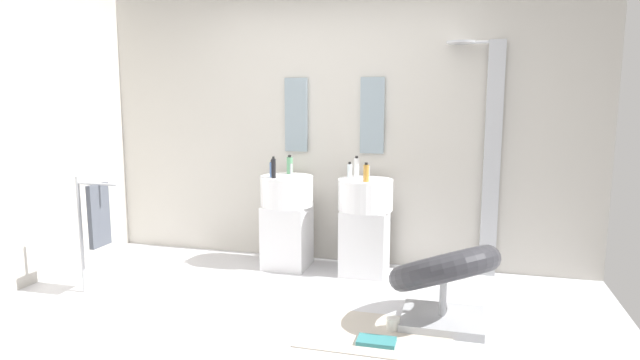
{
  "coord_description": "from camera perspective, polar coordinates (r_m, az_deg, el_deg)",
  "views": [
    {
      "loc": [
        1.2,
        -3.27,
        1.56
      ],
      "look_at": [
        0.15,
        0.55,
        0.95
      ],
      "focal_mm": 29.79,
      "sensor_mm": 36.0,
      "label": 1
    }
  ],
  "objects": [
    {
      "name": "ground_plane",
      "position": [
        3.83,
        -4.51,
        -15.66
      ],
      "size": [
        4.8,
        3.6,
        0.04
      ],
      "primitive_type": "cube",
      "color": "silver"
    },
    {
      "name": "rear_partition",
      "position": [
        5.07,
        1.65,
        5.82
      ],
      "size": [
        4.8,
        0.1,
        2.6
      ],
      "primitive_type": "cube",
      "color": "beige",
      "rests_on": "ground_plane"
    },
    {
      "name": "pedestal_sink_left",
      "position": [
        4.94,
        -3.56,
        -4.06
      ],
      "size": [
        0.49,
        0.49,
        0.96
      ],
      "color": "white",
      "rests_on": "ground_plane"
    },
    {
      "name": "pedestal_sink_right",
      "position": [
        4.76,
        4.86,
        -4.57
      ],
      "size": [
        0.49,
        0.49,
        0.96
      ],
      "color": "white",
      "rests_on": "ground_plane"
    },
    {
      "name": "vanity_mirror_left",
      "position": [
        5.1,
        -2.57,
        7.0
      ],
      "size": [
        0.22,
        0.03,
        0.7
      ],
      "primitive_type": "cube",
      "color": "#8C9EA8"
    },
    {
      "name": "vanity_mirror_right",
      "position": [
        4.93,
        5.64,
        6.9
      ],
      "size": [
        0.22,
        0.03,
        0.7
      ],
      "primitive_type": "cube",
      "color": "#8C9EA8"
    },
    {
      "name": "shower_column",
      "position": [
        4.83,
        17.83,
        2.63
      ],
      "size": [
        0.49,
        0.24,
        2.05
      ],
      "color": "#B7BABF",
      "rests_on": "ground_plane"
    },
    {
      "name": "lounge_chair",
      "position": [
        3.82,
        13.15,
        -9.96
      ],
      "size": [
        1.1,
        1.1,
        0.65
      ],
      "color": "#B7BABF",
      "rests_on": "ground_plane"
    },
    {
      "name": "towel_rack",
      "position": [
        4.55,
        -22.93,
        -3.76
      ],
      "size": [
        0.37,
        0.22,
        0.95
      ],
      "color": "#B7BABF",
      "rests_on": "ground_plane"
    },
    {
      "name": "area_rug",
      "position": [
        3.71,
        6.09,
        -16.11
      ],
      "size": [
        0.99,
        0.65,
        0.01
      ],
      "primitive_type": "cube",
      "color": "beige",
      "rests_on": "ground_plane"
    },
    {
      "name": "magazine_teal",
      "position": [
        3.57,
        6.08,
        -16.83
      ],
      "size": [
        0.25,
        0.15,
        0.03
      ],
      "primitive_type": "cube",
      "rotation": [
        0.0,
        0.0,
        0.01
      ],
      "color": "teal",
      "rests_on": "area_rug"
    },
    {
      "name": "coffee_mug",
      "position": [
        3.76,
        7.86,
        -15.04
      ],
      "size": [
        0.09,
        0.09,
        0.08
      ],
      "primitive_type": "cylinder",
      "color": "white",
      "rests_on": "area_rug"
    },
    {
      "name": "soap_bottle_green",
      "position": [
        5.0,
        -3.28,
        1.6
      ],
      "size": [
        0.06,
        0.06,
        0.18
      ],
      "color": "#59996B",
      "rests_on": "pedestal_sink_left"
    },
    {
      "name": "soap_bottle_clear",
      "position": [
        4.74,
        3.21,
        1.01
      ],
      "size": [
        0.04,
        0.04,
        0.14
      ],
      "color": "silver",
      "rests_on": "pedestal_sink_right"
    },
    {
      "name": "soap_bottle_black",
      "position": [
        4.74,
        -5.02,
        1.29
      ],
      "size": [
        0.04,
        0.04,
        0.19
      ],
      "color": "black",
      "rests_on": "pedestal_sink_left"
    },
    {
      "name": "soap_bottle_white",
      "position": [
        4.81,
        3.94,
        1.38
      ],
      "size": [
        0.05,
        0.05,
        0.19
      ],
      "color": "white",
      "rests_on": "pedestal_sink_right"
    },
    {
      "name": "soap_bottle_blue",
      "position": [
        4.81,
        -5.18,
        1.15
      ],
      "size": [
        0.04,
        0.04,
        0.15
      ],
      "color": "#4C72B7",
      "rests_on": "pedestal_sink_left"
    },
    {
      "name": "soap_bottle_amber",
      "position": [
        4.54,
        4.98,
        0.77
      ],
      "size": [
        0.05,
        0.05,
        0.17
      ],
      "color": "#C68C38",
      "rests_on": "pedestal_sink_right"
    }
  ]
}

